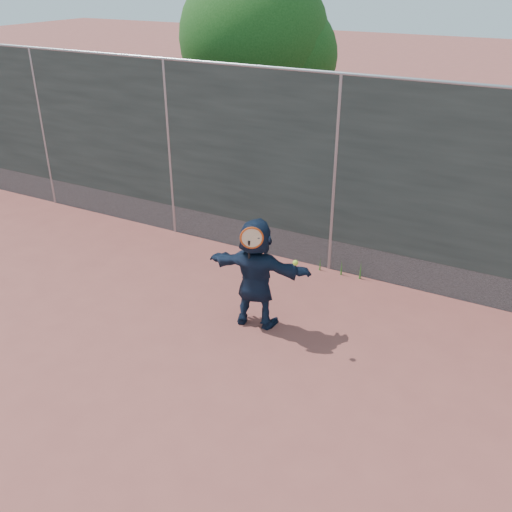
% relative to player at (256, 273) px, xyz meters
% --- Properties ---
extents(ground, '(80.00, 80.00, 0.00)m').
position_rel_player_xyz_m(ground, '(0.28, -1.57, -0.76)').
color(ground, '#9E4C42').
rests_on(ground, ground).
extents(player, '(1.45, 0.64, 1.51)m').
position_rel_player_xyz_m(player, '(0.00, 0.00, 0.00)').
color(player, '#15233C').
rests_on(player, ground).
extents(fence, '(20.00, 0.06, 3.03)m').
position_rel_player_xyz_m(fence, '(0.28, 1.93, 0.83)').
color(fence, '#38423D').
rests_on(fence, ground).
extents(swing_action, '(0.74, 0.17, 0.51)m').
position_rel_player_xyz_m(swing_action, '(0.11, -0.19, 0.56)').
color(swing_action, '#C74312').
rests_on(swing_action, ground).
extents(tree_left, '(3.15, 3.00, 4.53)m').
position_rel_player_xyz_m(tree_left, '(-2.57, 4.99, 2.18)').
color(tree_left, '#382314').
rests_on(tree_left, ground).
extents(weed_clump, '(0.68, 0.07, 0.30)m').
position_rel_player_xyz_m(weed_clump, '(0.57, 1.82, -0.62)').
color(weed_clump, '#387226').
rests_on(weed_clump, ground).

